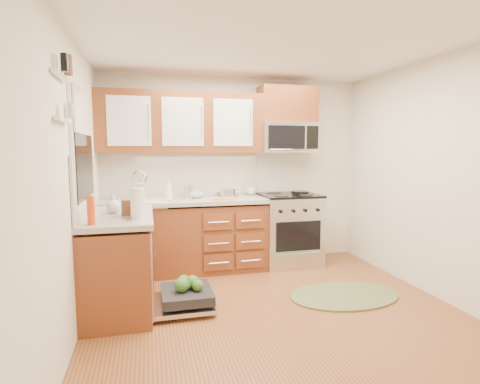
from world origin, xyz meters
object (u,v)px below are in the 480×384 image
object	(u,v)px
rug	(344,295)
skillet	(300,193)
cup	(251,191)
sink	(141,211)
bowl_a	(228,194)
microwave	(287,138)
cutting_board	(224,199)
range	(289,229)
paper_towel_roll	(138,203)
upper_cabinets	(182,123)
stock_pot	(228,193)
dishwasher	(183,299)
bowl_b	(195,195)

from	to	relation	value
rug	skillet	world-z (taller)	skillet
cup	sink	bearing A→B (deg)	-170.99
rug	bowl_a	xyz separation A→B (m)	(-0.95, 1.40, 0.95)
microwave	cutting_board	world-z (taller)	microwave
microwave	sink	distance (m)	2.13
skillet	cutting_board	world-z (taller)	skillet
range	cup	xyz separation A→B (m)	(-0.48, 0.22, 0.50)
rug	paper_towel_roll	world-z (taller)	paper_towel_roll
upper_cabinets	range	bearing A→B (deg)	-5.89
microwave	stock_pot	world-z (taller)	microwave
sink	dishwasher	bearing A→B (deg)	-70.80
rug	skillet	xyz separation A→B (m)	(-0.02, 1.18, 0.96)
upper_cabinets	cutting_board	bearing A→B (deg)	-32.89
bowl_b	paper_towel_roll	bearing A→B (deg)	-116.93
range	skillet	size ratio (longest dim) A/B	4.18
dishwasher	skillet	distance (m)	2.18
range	paper_towel_roll	size ratio (longest dim) A/B	3.41
skillet	cup	bearing A→B (deg)	156.53
sink	cup	distance (m)	1.48
stock_pot	bowl_a	bearing A→B (deg)	75.14
microwave	rug	bearing A→B (deg)	-83.67
upper_cabinets	dishwasher	bearing A→B (deg)	-96.04
skillet	bowl_a	world-z (taller)	same
upper_cabinets	rug	distance (m)	2.79
bowl_a	bowl_b	bearing A→B (deg)	-172.61
skillet	bowl_b	bearing A→B (deg)	173.56
stock_pot	sink	bearing A→B (deg)	179.51
microwave	paper_towel_roll	distance (m)	2.43
upper_cabinets	sink	bearing A→B (deg)	-163.55
range	microwave	world-z (taller)	microwave
dishwasher	paper_towel_roll	size ratio (longest dim) A/B	2.51
sink	bowl_b	size ratio (longest dim) A/B	2.40
bowl_b	skillet	bearing A→B (deg)	-6.44
skillet	paper_towel_roll	world-z (taller)	paper_towel_roll
dishwasher	paper_towel_roll	xyz separation A→B (m)	(-0.39, -0.08, 0.96)
sink	range	bearing A→B (deg)	0.30
upper_cabinets	sink	distance (m)	1.21
cup	paper_towel_roll	bearing A→B (deg)	-135.30
cutting_board	bowl_a	bearing A→B (deg)	69.10
skillet	cutting_board	xyz separation A→B (m)	(-1.06, -0.12, -0.04)
rug	bowl_b	bearing A→B (deg)	136.39
range	rug	xyz separation A→B (m)	(0.15, -1.23, -0.46)
dishwasher	rug	world-z (taller)	dishwasher
cup	microwave	bearing A→B (deg)	-11.77
paper_towel_roll	cup	xyz separation A→B (m)	(1.45, 1.43, -0.09)
range	paper_towel_roll	world-z (taller)	paper_towel_roll
cutting_board	cup	xyz separation A→B (m)	(0.45, 0.38, 0.04)
bowl_a	range	bearing A→B (deg)	-11.99
cutting_board	range	bearing A→B (deg)	10.00
rug	cutting_board	world-z (taller)	cutting_board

